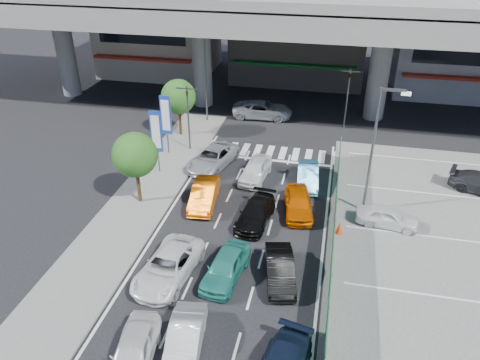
% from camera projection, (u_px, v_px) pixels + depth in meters
% --- Properties ---
extents(ground, '(120.00, 120.00, 0.00)m').
position_uv_depth(ground, '(232.00, 255.00, 25.45)').
color(ground, black).
rests_on(ground, ground).
extents(parking_lot, '(12.00, 28.00, 0.06)m').
position_uv_depth(parking_lot, '(440.00, 259.00, 25.09)').
color(parking_lot, '#585856').
rests_on(parking_lot, ground).
extents(sidewalk_left, '(4.00, 30.00, 0.12)m').
position_uv_depth(sidewalk_left, '(141.00, 201.00, 30.11)').
color(sidewalk_left, '#585856').
rests_on(sidewalk_left, ground).
extents(fence_run, '(0.16, 22.00, 1.80)m').
position_uv_depth(fence_run, '(333.00, 244.00, 24.87)').
color(fence_run, '#205E35').
rests_on(fence_run, ground).
extents(expressway, '(64.00, 14.00, 10.75)m').
position_uv_depth(expressway, '(290.00, 14.00, 39.77)').
color(expressway, slate).
rests_on(expressway, ground).
extents(building_west, '(12.00, 10.90, 13.00)m').
position_uv_depth(building_west, '(158.00, 13.00, 52.32)').
color(building_west, '#ACA48B').
rests_on(building_west, ground).
extents(building_center, '(14.00, 10.90, 15.00)m').
position_uv_depth(building_center, '(302.00, 7.00, 49.70)').
color(building_center, gray).
rests_on(building_center, ground).
extents(building_east, '(12.00, 10.90, 12.00)m').
position_uv_depth(building_east, '(460.00, 31.00, 46.63)').
color(building_east, gray).
rests_on(building_east, ground).
extents(traffic_light_left, '(1.60, 1.24, 5.20)m').
position_uv_depth(traffic_light_left, '(187.00, 102.00, 34.83)').
color(traffic_light_left, '#595B60').
rests_on(traffic_light_left, ground).
extents(traffic_light_right, '(1.60, 1.24, 5.20)m').
position_uv_depth(traffic_light_right, '(349.00, 84.00, 38.60)').
color(traffic_light_right, '#595B60').
rests_on(traffic_light_right, ground).
extents(street_lamp_right, '(1.65, 0.22, 8.00)m').
position_uv_depth(street_lamp_right, '(377.00, 142.00, 26.85)').
color(street_lamp_right, '#595B60').
rests_on(street_lamp_right, ground).
extents(street_lamp_left, '(1.65, 0.22, 8.00)m').
position_uv_depth(street_lamp_left, '(207.00, 69.00, 39.53)').
color(street_lamp_left, '#595B60').
rests_on(street_lamp_left, ground).
extents(signboard_near, '(0.80, 0.14, 4.70)m').
position_uv_depth(signboard_near, '(156.00, 133.00, 32.05)').
color(signboard_near, '#595B60').
rests_on(signboard_near, ground).
extents(signboard_far, '(0.80, 0.14, 4.70)m').
position_uv_depth(signboard_far, '(166.00, 117.00, 34.67)').
color(signboard_far, '#595B60').
rests_on(signboard_far, ground).
extents(tree_near, '(2.80, 2.80, 4.80)m').
position_uv_depth(tree_near, '(135.00, 155.00, 28.47)').
color(tree_near, '#382314').
rests_on(tree_near, ground).
extents(tree_far, '(2.80, 2.80, 4.80)m').
position_uv_depth(tree_far, '(178.00, 97.00, 37.52)').
color(tree_far, '#382314').
rests_on(tree_far, ground).
extents(van_white_back_left, '(2.14, 4.23, 1.38)m').
position_uv_depth(van_white_back_left, '(134.00, 351.00, 19.02)').
color(van_white_back_left, silver).
rests_on(van_white_back_left, ground).
extents(hatch_white_back_mid, '(1.89, 4.09, 1.30)m').
position_uv_depth(hatch_white_back_mid, '(185.00, 340.00, 19.60)').
color(hatch_white_back_mid, silver).
rests_on(hatch_white_back_mid, ground).
extents(sedan_white_mid_left, '(2.85, 5.19, 1.38)m').
position_uv_depth(sedan_white_mid_left, '(168.00, 266.00, 23.61)').
color(sedan_white_mid_left, white).
rests_on(sedan_white_mid_left, ground).
extents(taxi_teal_mid, '(2.15, 4.23, 1.38)m').
position_uv_depth(taxi_teal_mid, '(226.00, 267.00, 23.57)').
color(taxi_teal_mid, teal).
rests_on(taxi_teal_mid, ground).
extents(hatch_black_mid_right, '(2.17, 4.11, 1.29)m').
position_uv_depth(hatch_black_mid_right, '(280.00, 269.00, 23.46)').
color(hatch_black_mid_right, black).
rests_on(hatch_black_mid_right, ground).
extents(taxi_orange_left, '(1.89, 4.32, 1.38)m').
position_uv_depth(taxi_orange_left, '(204.00, 195.00, 29.63)').
color(taxi_orange_left, '#EC6204').
rests_on(taxi_orange_left, ground).
extents(sedan_black_mid, '(2.16, 4.38, 1.22)m').
position_uv_depth(sedan_black_mid, '(256.00, 213.00, 27.91)').
color(sedan_black_mid, black).
rests_on(sedan_black_mid, ground).
extents(taxi_orange_right, '(2.31, 4.27, 1.38)m').
position_uv_depth(taxi_orange_right, '(298.00, 203.00, 28.76)').
color(taxi_orange_right, '#CC5300').
rests_on(taxi_orange_right, ground).
extents(wagon_silver_front_left, '(3.42, 5.37, 1.38)m').
position_uv_depth(wagon_silver_front_left, '(213.00, 158.00, 34.07)').
color(wagon_silver_front_left, '#979A9E').
rests_on(wagon_silver_front_left, ground).
extents(sedan_white_front_mid, '(2.03, 4.19, 1.38)m').
position_uv_depth(sedan_white_front_mid, '(255.00, 170.00, 32.49)').
color(sedan_white_front_mid, white).
rests_on(sedan_white_front_mid, ground).
extents(kei_truck_front_right, '(1.72, 4.09, 1.31)m').
position_uv_depth(kei_truck_front_right, '(308.00, 175.00, 31.85)').
color(kei_truck_front_right, '#4AA0D1').
rests_on(kei_truck_front_right, ground).
extents(crossing_wagon_silver, '(5.48, 2.74, 1.49)m').
position_uv_depth(crossing_wagon_silver, '(263.00, 110.00, 42.29)').
color(crossing_wagon_silver, '#B1B5BA').
rests_on(crossing_wagon_silver, ground).
extents(parked_sedan_white, '(3.78, 1.88, 1.24)m').
position_uv_depth(parked_sedan_white, '(388.00, 217.00, 27.50)').
color(parked_sedan_white, white).
rests_on(parked_sedan_white, parking_lot).
extents(traffic_cone, '(0.52, 0.52, 0.78)m').
position_uv_depth(traffic_cone, '(339.00, 228.00, 26.91)').
color(traffic_cone, red).
rests_on(traffic_cone, parking_lot).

